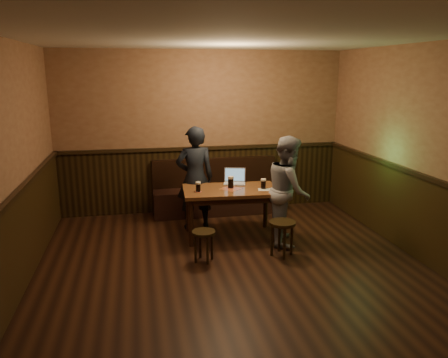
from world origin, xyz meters
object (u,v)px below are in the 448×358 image
bench (216,195)px  pint_left (198,187)px  stool_right (282,228)px  person_suit (195,178)px  stool_left (204,237)px  pint_mid (231,182)px  pint_right (263,184)px  pub_table (231,195)px  laptop (235,180)px  person_grey (288,190)px

bench → pint_left: size_ratio=14.95×
stool_right → person_suit: (-1.00, 1.32, 0.43)m
stool_left → person_suit: (0.07, 1.30, 0.48)m
pint_left → bench: bearing=68.3°
stool_right → person_suit: bearing=127.0°
pint_left → person_suit: bearing=87.1°
stool_left → pint_left: (0.04, 0.74, 0.48)m
pint_left → pint_mid: (0.50, 0.11, 0.02)m
pint_left → pint_right: bearing=-1.8°
pub_table → pint_left: size_ratio=9.75×
laptop → person_grey: person_grey is taller
pub_table → pint_right: (0.48, -0.10, 0.17)m
bench → person_suit: person_suit is taller
pub_table → laptop: (0.13, 0.30, 0.16)m
person_grey → stool_left: bearing=123.0°
pub_table → pint_left: pint_left is taller
person_grey → person_suit: bearing=69.5°
stool_left → stool_right: bearing=-1.3°
pint_mid → pint_left: bearing=-167.7°
stool_left → pub_table: bearing=56.6°
pint_right → pint_mid: bearing=163.2°
stool_left → pint_right: 1.33m
bench → laptop: laptop is taller
stool_left → person_grey: bearing=18.8°
pint_right → laptop: laptop is taller
stool_left → pint_right: size_ratio=2.72×
pint_mid → pint_right: (0.46, -0.14, -0.01)m
stool_right → pint_right: size_ratio=3.14×
pint_right → person_suit: (-0.94, 0.58, -0.01)m
stool_left → pint_mid: 1.13m
stool_left → stool_right: size_ratio=0.87×
stool_left → person_grey: person_grey is taller
pint_mid → laptop: size_ratio=0.46×
bench → pint_left: bearing=-111.7°
stool_right → pint_left: pint_left is taller
stool_left → pint_right: pint_right is taller
bench → pint_right: (0.48, -1.27, 0.51)m
pint_mid → person_suit: (-0.48, 0.45, -0.02)m
pub_table → pint_mid: pint_mid is taller
pub_table → pint_mid: size_ratio=7.99×
bench → pint_right: 1.45m
stool_left → pint_left: 0.89m
stool_right → laptop: (-0.40, 1.14, 0.42)m
pint_left → person_suit: 0.56m
person_suit → pint_right: bearing=146.6°
pub_table → laptop: laptop is taller
pint_mid → person_suit: 0.65m
bench → person_suit: 0.97m
person_grey → pint_left: bearing=90.9°
stool_right → person_suit: person_suit is taller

